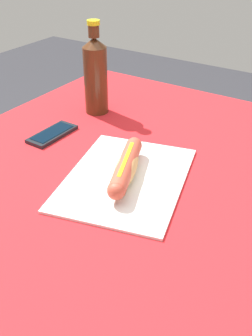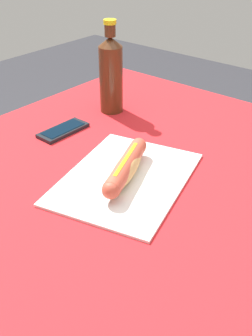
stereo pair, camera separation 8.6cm
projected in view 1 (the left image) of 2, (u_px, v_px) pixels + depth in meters
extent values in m
cylinder|color=brown|center=(109.00, 175.00, 1.59)|extent=(0.07, 0.07, 0.71)
cube|color=brown|center=(123.00, 177.00, 0.92)|extent=(1.04, 0.88, 0.03)
cube|color=red|center=(123.00, 171.00, 0.91)|extent=(1.10, 0.94, 0.00)
cube|color=silver|center=(126.00, 178.00, 0.88)|extent=(0.39, 0.33, 0.01)
ellipsoid|color=tan|center=(126.00, 168.00, 0.86)|extent=(0.18, 0.11, 0.05)
cylinder|color=#BC4C38|center=(126.00, 166.00, 0.86)|extent=(0.19, 0.10, 0.04)
sphere|color=#BC4C38|center=(116.00, 191.00, 0.78)|extent=(0.04, 0.04, 0.04)
sphere|color=#BC4C38|center=(134.00, 145.00, 0.94)|extent=(0.04, 0.04, 0.04)
cube|color=yellow|center=(126.00, 159.00, 0.85)|extent=(0.14, 0.06, 0.00)
cube|color=black|center=(52.00, 134.00, 1.05)|extent=(0.14, 0.06, 0.01)
cube|color=black|center=(52.00, 132.00, 1.05)|extent=(0.12, 0.05, 0.00)
cylinder|color=#4C2814|center=(96.00, 81.00, 1.13)|extent=(0.07, 0.07, 0.19)
cone|color=#4C2814|center=(94.00, 42.00, 1.07)|extent=(0.07, 0.07, 0.03)
cylinder|color=#4C2814|center=(94.00, 31.00, 1.06)|extent=(0.03, 0.03, 0.03)
cylinder|color=yellow|center=(93.00, 22.00, 1.04)|extent=(0.04, 0.04, 0.01)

